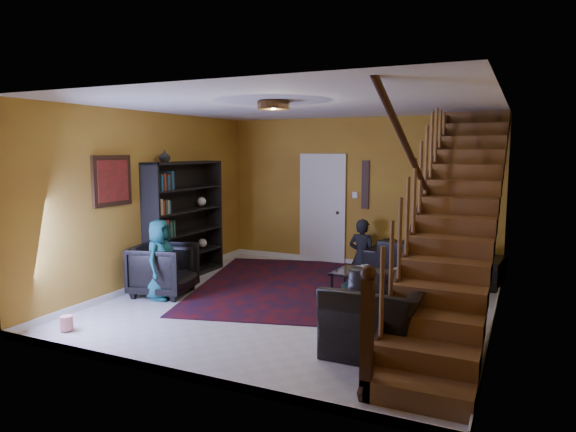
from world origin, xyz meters
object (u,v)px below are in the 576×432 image
Objects in this scene: bookshelf at (185,222)px; armchair_left at (164,269)px; coffee_table at (374,285)px; armchair_right at (380,315)px; sofa at (433,260)px.

armchair_left is at bearing -71.33° from bookshelf.
coffee_table is at bearing -84.16° from armchair_left.
armchair_left is 0.72× the size of armchair_right.
sofa is 3.50m from armchair_right.
bookshelf reaches higher than armchair_right.
bookshelf is 3.44m from coffee_table.
bookshelf is 0.89× the size of sofa.
armchair_left reaches higher than armchair_right.
bookshelf is at bearing 6.57° from armchair_left.
armchair_left reaches higher than sofa.
sofa is at bearing 72.95° from coffee_table.
armchair_right is at bearing -114.02° from armchair_left.
sofa is at bearing -179.73° from armchair_right.
sofa is (3.90, 1.70, -0.64)m from bookshelf.
sofa is 1.92× the size of coffee_table.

